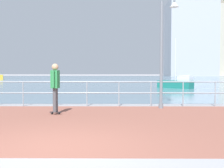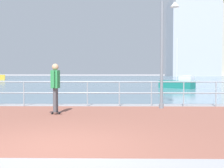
# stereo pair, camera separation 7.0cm
# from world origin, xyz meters

# --- Properties ---
(ground) EXTENTS (220.00, 220.00, 0.00)m
(ground) POSITION_xyz_m (0.00, 40.00, 0.00)
(ground) COLOR #9E9EA3
(brick_paving) EXTENTS (28.00, 7.33, 0.01)m
(brick_paving) POSITION_xyz_m (0.00, 3.00, 0.00)
(brick_paving) COLOR #935647
(brick_paving) RESTS_ON ground
(harbor_water) EXTENTS (180.00, 88.00, 0.00)m
(harbor_water) POSITION_xyz_m (0.00, 51.66, 0.00)
(harbor_water) COLOR slate
(harbor_water) RESTS_ON ground
(waterfront_railing) EXTENTS (25.25, 0.06, 1.11)m
(waterfront_railing) POSITION_xyz_m (-0.00, 6.66, 0.76)
(waterfront_railing) COLOR #8C99A3
(waterfront_railing) RESTS_ON ground
(lamppost) EXTENTS (0.73, 0.58, 5.00)m
(lamppost) POSITION_xyz_m (3.28, 5.97, 2.77)
(lamppost) COLOR slate
(lamppost) RESTS_ON ground
(skateboarder) EXTENTS (0.41, 0.56, 1.80)m
(skateboarder) POSITION_xyz_m (-0.90, 4.37, 1.09)
(skateboarder) COLOR black
(skateboarder) RESTS_ON ground
(sailboat_white) EXTENTS (3.10, 2.90, 4.56)m
(sailboat_white) POSITION_xyz_m (6.88, 20.04, 0.44)
(sailboat_white) COLOR #197266
(sailboat_white) RESTS_ON ground
(tower_steel) EXTENTS (17.59, 11.45, 28.97)m
(tower_steel) POSITION_xyz_m (41.38, 105.47, 13.66)
(tower_steel) COLOR #B2AD99
(tower_steel) RESTS_ON ground
(tower_glass) EXTENTS (14.99, 13.51, 26.68)m
(tower_glass) POSITION_xyz_m (26.21, 87.67, 12.51)
(tower_glass) COLOR #A3A8B2
(tower_glass) RESTS_ON ground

